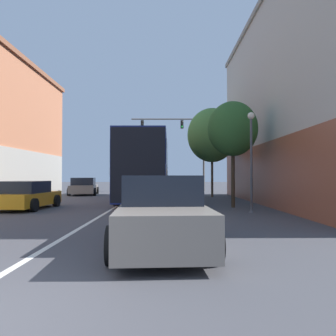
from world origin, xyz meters
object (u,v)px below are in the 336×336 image
at_px(hatchback_foreground, 160,212).
at_px(parked_car_left_near, 83,187).
at_px(bus, 145,166).
at_px(parked_car_left_mid, 24,196).
at_px(street_tree_near, 232,129).
at_px(street_lamp, 250,157).
at_px(traffic_signal_gantry, 183,138).
at_px(street_tree_far, 211,135).

height_order(hatchback_foreground, parked_car_left_near, hatchback_foreground).
bearing_deg(bus, parked_car_left_mid, 135.12).
height_order(bus, street_tree_near, street_tree_near).
bearing_deg(bus, street_lamp, -143.66).
height_order(bus, parked_car_left_near, bus).
xyz_separation_m(hatchback_foreground, street_lamp, (3.62, 6.48, 1.60)).
relative_size(parked_car_left_mid, traffic_signal_gantry, 0.55).
relative_size(traffic_signal_gantry, street_lamp, 1.76).
xyz_separation_m(parked_car_left_mid, street_tree_near, (9.70, 0.77, 3.18)).
bearing_deg(street_tree_far, street_tree_near, -90.34).
relative_size(parked_car_left_near, parked_car_left_mid, 1.07).
relative_size(street_tree_near, street_tree_far, 0.80).
bearing_deg(parked_car_left_mid, parked_car_left_near, 3.79).
bearing_deg(parked_car_left_near, street_lamp, -148.58).
height_order(bus, parked_car_left_mid, bus).
relative_size(hatchback_foreground, parked_car_left_near, 1.08).
distance_m(hatchback_foreground, street_tree_far, 17.20).
height_order(parked_car_left_near, traffic_signal_gantry, traffic_signal_gantry).
height_order(parked_car_left_near, parked_car_left_mid, parked_car_left_near).
relative_size(street_lamp, street_tree_near, 0.81).
xyz_separation_m(parked_car_left_near, street_lamp, (10.26, -12.74, 1.67)).
relative_size(parked_car_left_mid, street_tree_near, 0.79).
relative_size(hatchback_foreground, traffic_signal_gantry, 0.63).
bearing_deg(parked_car_left_near, street_tree_near, -144.19).
bearing_deg(parked_car_left_near, hatchback_foreground, -168.37).
height_order(traffic_signal_gantry, street_tree_near, traffic_signal_gantry).
height_order(hatchback_foreground, street_tree_near, street_tree_near).
bearing_deg(street_lamp, bus, 126.02).
xyz_separation_m(bus, street_lamp, (4.81, -6.61, 0.20)).
xyz_separation_m(traffic_signal_gantry, street_tree_far, (1.64, -8.22, -0.78)).
distance_m(bus, street_tree_far, 6.10).
height_order(hatchback_foreground, street_tree_far, street_tree_far).
bearing_deg(traffic_signal_gantry, street_lamp, -83.95).
height_order(bus, hatchback_foreground, bus).
relative_size(parked_car_left_mid, street_lamp, 0.97).
bearing_deg(hatchback_foreground, street_lamp, -32.65).
bearing_deg(parked_car_left_near, parked_car_left_mid, 173.69).
xyz_separation_m(hatchback_foreground, parked_car_left_near, (-6.64, 19.22, -0.08)).
relative_size(bus, parked_car_left_near, 2.55).
bearing_deg(traffic_signal_gantry, bus, -103.96).
xyz_separation_m(parked_car_left_near, traffic_signal_gantry, (8.33, 5.46, 4.60)).
relative_size(parked_car_left_near, street_tree_far, 0.67).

